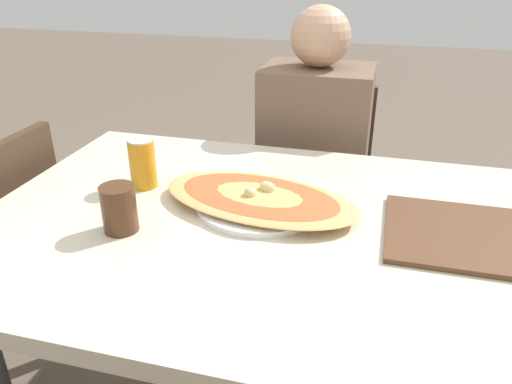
{
  "coord_description": "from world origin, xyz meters",
  "views": [
    {
      "loc": [
        0.25,
        -0.94,
        1.32
      ],
      "look_at": [
        -0.0,
        0.02,
        0.83
      ],
      "focal_mm": 35.0,
      "sensor_mm": 36.0,
      "label": 1
    }
  ],
  "objects": [
    {
      "name": "dining_table",
      "position": [
        0.0,
        0.0,
        0.69
      ],
      "size": [
        1.25,
        0.91,
        0.77
      ],
      "color": "beige",
      "rests_on": "ground_plane"
    },
    {
      "name": "chair_far_seated",
      "position": [
        0.03,
        0.78,
        0.49
      ],
      "size": [
        0.4,
        0.4,
        0.86
      ],
      "rotation": [
        0.0,
        0.0,
        3.14
      ],
      "color": "#3F2D1E",
      "rests_on": "ground_plane"
    },
    {
      "name": "person_seated",
      "position": [
        0.03,
        0.67,
        0.68
      ],
      "size": [
        0.36,
        0.29,
        1.16
      ],
      "rotation": [
        0.0,
        0.0,
        3.14
      ],
      "color": "#2D2D38",
      "rests_on": "ground_plane"
    },
    {
      "name": "pizza_main",
      "position": [
        -0.01,
        0.06,
        0.79
      ],
      "size": [
        0.51,
        0.33,
        0.05
      ],
      "color": "white",
      "rests_on": "dining_table"
    },
    {
      "name": "soda_can",
      "position": [
        -0.32,
        0.1,
        0.83
      ],
      "size": [
        0.07,
        0.07,
        0.12
      ],
      "color": "orange",
      "rests_on": "dining_table"
    },
    {
      "name": "drink_glass",
      "position": [
        -0.27,
        -0.12,
        0.82
      ],
      "size": [
        0.07,
        0.07,
        0.1
      ],
      "color": "#4C2D19",
      "rests_on": "dining_table"
    },
    {
      "name": "serving_tray",
      "position": [
        0.48,
        0.04,
        0.77
      ],
      "size": [
        0.41,
        0.28,
        0.01
      ],
      "color": "brown",
      "rests_on": "dining_table"
    }
  ]
}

